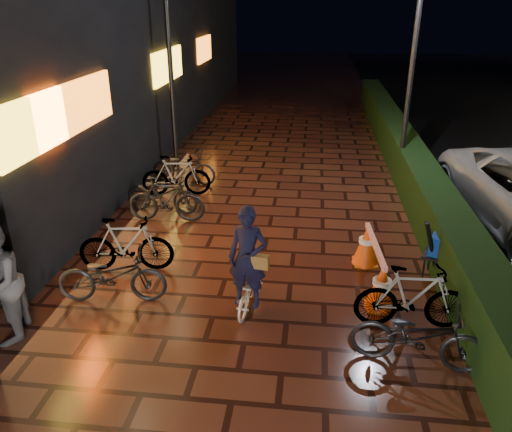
# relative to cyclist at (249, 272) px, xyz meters

# --- Properties ---
(ground) EXTENTS (80.00, 80.00, 0.00)m
(ground) POSITION_rel_cyclist_xyz_m (0.04, -0.86, -0.63)
(ground) COLOR #381911
(ground) RESTS_ON ground
(hedge) EXTENTS (0.70, 20.00, 1.00)m
(hedge) POSITION_rel_cyclist_xyz_m (3.34, 7.14, -0.13)
(hedge) COLOR black
(hedge) RESTS_ON ground
(lamp_post_hedge) EXTENTS (0.45, 0.15, 4.69)m
(lamp_post_hedge) POSITION_rel_cyclist_xyz_m (3.07, 5.87, 1.95)
(lamp_post_hedge) COLOR black
(lamp_post_hedge) RESTS_ON ground
(lamp_post_sf) EXTENTS (0.48, 0.20, 5.06)m
(lamp_post_sf) POSITION_rel_cyclist_xyz_m (-2.95, 6.78, 2.15)
(lamp_post_sf) COLOR black
(lamp_post_sf) RESTS_ON ground
(cyclist) EXTENTS (0.64, 1.24, 1.71)m
(cyclist) POSITION_rel_cyclist_xyz_m (0.00, 0.00, 0.00)
(cyclist) COLOR silver
(cyclist) RESTS_ON ground
(traffic_barrier) EXTENTS (0.58, 1.88, 0.76)m
(traffic_barrier) POSITION_rel_cyclist_xyz_m (1.96, 0.96, -0.26)
(traffic_barrier) COLOR #D6430B
(traffic_barrier) RESTS_ON ground
(cart_assembly) EXTENTS (0.81, 0.70, 1.13)m
(cart_assembly) POSITION_rel_cyclist_xyz_m (3.10, 1.25, -0.05)
(cart_assembly) COLOR black
(cart_assembly) RESTS_ON ground
(parked_bikes_storefront) EXTENTS (2.03, 6.26, 0.99)m
(parked_bikes_storefront) POSITION_rel_cyclist_xyz_m (-2.28, 2.93, -0.17)
(parked_bikes_storefront) COLOR black
(parked_bikes_storefront) RESTS_ON ground
(parked_bikes_hedge) EXTENTS (1.78, 1.51, 0.99)m
(parked_bikes_hedge) POSITION_rel_cyclist_xyz_m (2.34, -0.64, -0.17)
(parked_bikes_hedge) COLOR black
(parked_bikes_hedge) RESTS_ON ground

